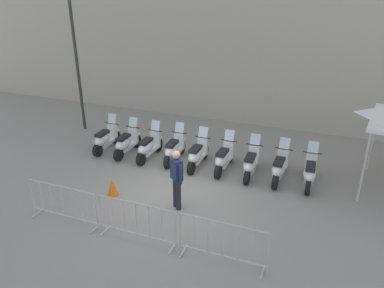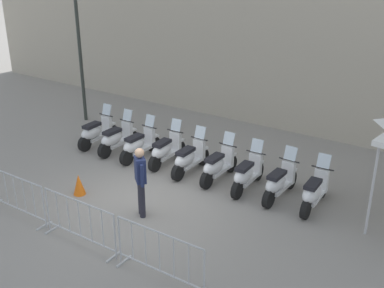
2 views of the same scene
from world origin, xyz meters
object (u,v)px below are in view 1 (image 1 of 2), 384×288
(motorcycle_3, at_px, (174,149))
(barrier_segment_1, at_px, (136,222))
(traffic_cone, at_px, (112,187))
(barrier_segment_0, at_px, (63,204))
(street_lamp, at_px, (75,46))
(barrier_segment_2, at_px, (222,243))
(motorcycle_2, at_px, (149,147))
(motorcycle_5, at_px, (224,158))
(officer_near_row_end, at_px, (177,176))
(motorcycle_1, at_px, (126,143))
(motorcycle_7, at_px, (279,168))
(motorcycle_6, at_px, (251,163))
(motorcycle_8, at_px, (310,172))
(motorcycle_4, at_px, (197,155))
(motorcycle_0, at_px, (105,139))

(motorcycle_3, distance_m, barrier_segment_1, 4.36)
(traffic_cone, bearing_deg, barrier_segment_0, -97.84)
(street_lamp, bearing_deg, barrier_segment_2, -27.68)
(motorcycle_2, xyz_separation_m, motorcycle_5, (2.67, 0.48, 0.00))
(barrier_segment_2, xyz_separation_m, officer_near_row_end, (-2.02, 1.36, 0.46))
(barrier_segment_1, bearing_deg, motorcycle_1, 131.81)
(motorcycle_7, distance_m, street_lamp, 9.05)
(motorcycle_6, distance_m, motorcycle_8, 1.81)
(barrier_segment_1, xyz_separation_m, street_lamp, (-6.50, 4.83, 2.90))
(motorcycle_2, bearing_deg, motorcycle_5, 10.24)
(motorcycle_5, relative_size, barrier_segment_1, 0.85)
(motorcycle_5, height_order, street_lamp, street_lamp)
(motorcycle_5, relative_size, motorcycle_8, 1.00)
(motorcycle_1, relative_size, barrier_segment_1, 0.85)
(motorcycle_8, distance_m, barrier_segment_0, 7.12)
(motorcycle_2, bearing_deg, officer_near_row_end, -40.47)
(motorcycle_7, relative_size, barrier_segment_0, 0.85)
(motorcycle_6, distance_m, traffic_cone, 4.35)
(motorcycle_4, bearing_deg, motorcycle_2, -170.56)
(motorcycle_5, relative_size, officer_near_row_end, 1.00)
(motorcycle_3, distance_m, traffic_cone, 2.82)
(motorcycle_1, height_order, motorcycle_5, same)
(barrier_segment_0, height_order, traffic_cone, barrier_segment_0)
(motorcycle_2, height_order, barrier_segment_0, motorcycle_2)
(officer_near_row_end, bearing_deg, motorcycle_1, 149.30)
(motorcycle_2, distance_m, traffic_cone, 2.58)
(motorcycle_3, relative_size, barrier_segment_2, 0.85)
(motorcycle_0, height_order, motorcycle_8, same)
(motorcycle_6, bearing_deg, motorcycle_1, -171.10)
(motorcycle_3, distance_m, motorcycle_8, 4.51)
(motorcycle_6, height_order, barrier_segment_0, motorcycle_6)
(motorcycle_0, relative_size, motorcycle_3, 1.00)
(motorcycle_3, xyz_separation_m, barrier_segment_0, (-0.57, -4.40, 0.07))
(motorcycle_0, relative_size, barrier_segment_0, 0.85)
(motorcycle_8, relative_size, street_lamp, 0.30)
(motorcycle_0, height_order, traffic_cone, motorcycle_0)
(motorcycle_1, bearing_deg, barrier_segment_0, -73.39)
(motorcycle_7, xyz_separation_m, barrier_segment_2, (0.06, -4.23, 0.07))
(motorcycle_8, height_order, barrier_segment_2, motorcycle_8)
(motorcycle_4, bearing_deg, street_lamp, 172.92)
(motorcycle_3, xyz_separation_m, motorcycle_4, (0.91, 0.03, 0.00))
(motorcycle_6, height_order, officer_near_row_end, officer_near_row_end)
(motorcycle_0, relative_size, motorcycle_4, 1.00)
(motorcycle_8, height_order, barrier_segment_1, motorcycle_8)
(motorcycle_2, distance_m, motorcycle_7, 4.51)
(motorcycle_3, relative_size, officer_near_row_end, 0.99)
(motorcycle_1, distance_m, motorcycle_2, 0.90)
(motorcycle_4, distance_m, barrier_segment_2, 4.67)
(motorcycle_5, height_order, motorcycle_6, same)
(motorcycle_1, xyz_separation_m, street_lamp, (-3.19, 1.14, 2.97))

